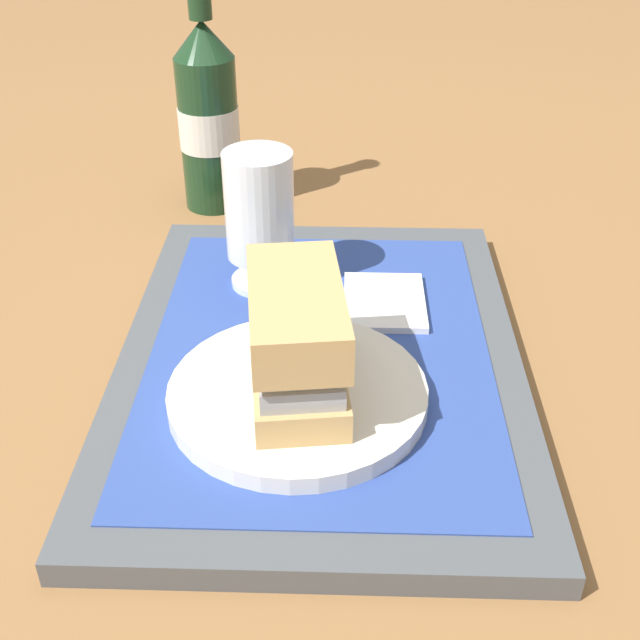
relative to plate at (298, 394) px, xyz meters
name	(u,v)px	position (x,y,z in m)	size (l,w,h in m)	color
ground_plane	(320,371)	(0.07, -0.01, -0.03)	(3.00, 3.00, 0.00)	olive
tray	(320,361)	(0.07, -0.01, -0.02)	(0.44, 0.32, 0.02)	#4C5156
placemat	(320,351)	(0.07, -0.01, -0.01)	(0.38, 0.27, 0.00)	#2D4793
plate	(298,394)	(0.00, 0.00, 0.00)	(0.19, 0.19, 0.01)	silver
sandwich	(296,335)	(0.00, 0.00, 0.05)	(0.14, 0.08, 0.08)	tan
beer_glass	(260,213)	(0.17, 0.04, 0.06)	(0.06, 0.06, 0.12)	silver
napkin_folded	(385,302)	(0.14, -0.07, 0.00)	(0.09, 0.07, 0.01)	white
beer_bottle	(208,115)	(0.38, 0.12, 0.08)	(0.07, 0.07, 0.27)	#19381E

